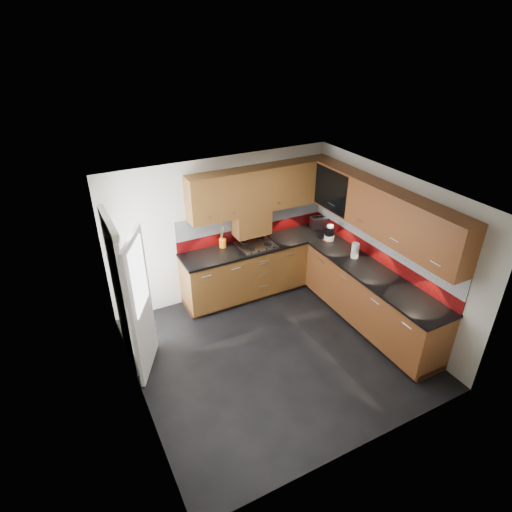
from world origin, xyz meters
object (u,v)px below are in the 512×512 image
gas_hob (256,245)px  utensil_pot (223,242)px  toaster (319,223)px  food_processor (329,233)px

gas_hob → utensil_pot: (-0.51, 0.20, 0.08)m
toaster → utensil_pot: bearing=176.5°
toaster → food_processor: (-0.12, -0.48, 0.03)m
utensil_pot → food_processor: bearing=-19.3°
gas_hob → food_processor: food_processor is taller
gas_hob → food_processor: (1.18, -0.39, 0.11)m
gas_hob → utensil_pot: size_ratio=1.45×
utensil_pot → food_processor: (1.69, -0.59, 0.03)m
utensil_pot → toaster: 1.81m
toaster → food_processor: bearing=-103.5°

